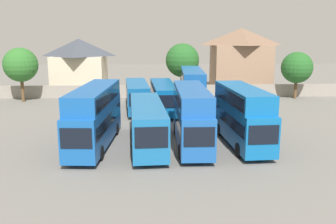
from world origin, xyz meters
name	(u,v)px	position (x,y,z in m)	size (l,w,h in m)	color
ground	(163,105)	(0.00, 18.00, 0.00)	(140.00, 140.00, 0.00)	slate
depot_boundary_wall	(162,91)	(0.00, 24.58, 0.90)	(56.00, 0.50, 1.80)	gray
bus_1	(95,113)	(-6.10, 0.20, 2.76)	(3.21, 11.66, 4.90)	#1654A3
bus_2	(147,122)	(-1.85, 0.10, 2.02)	(3.29, 11.96, 3.54)	#18619F
bus_3	(191,113)	(1.81, 0.08, 2.71)	(2.58, 10.92, 4.79)	#1A54A3
bus_4	(242,113)	(6.03, 0.05, 2.71)	(3.05, 10.18, 4.81)	#105FA4
bus_5	(137,95)	(-3.25, 14.60, 1.95)	(3.31, 10.54, 3.42)	#145B9D
bus_6	(163,95)	(-0.07, 14.28, 1.92)	(3.17, 11.80, 3.35)	#0C569A
bus_7	(192,88)	(3.42, 14.74, 2.78)	(3.01, 12.14, 4.94)	#1754A2
house_terrace_left	(80,64)	(-13.46, 32.85, 4.31)	(8.69, 8.37, 8.44)	beige
house_terrace_centre	(241,58)	(13.52, 32.85, 5.17)	(9.88, 7.54, 10.14)	#9E7A60
tree_left_of_lot	(21,65)	(-19.21, 21.58, 5.05)	(4.62, 4.62, 7.38)	brown
tree_behind_wall	(297,68)	(19.21, 22.58, 4.46)	(4.45, 4.45, 6.70)	brown
tree_right_of_lot	(182,60)	(3.20, 27.08, 5.21)	(5.12, 5.12, 7.80)	brown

